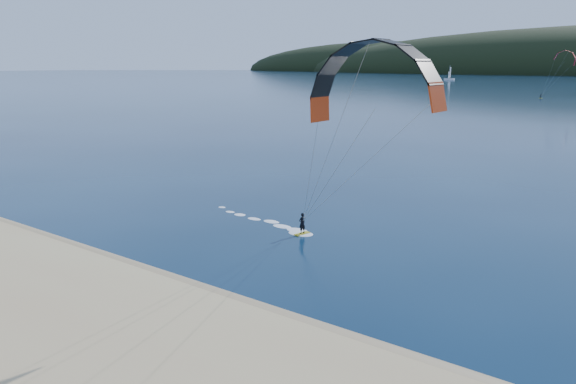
% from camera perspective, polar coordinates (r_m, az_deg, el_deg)
% --- Properties ---
extents(ground, '(1800.00, 1800.00, 0.00)m').
position_cam_1_polar(ground, '(30.31, -19.34, -11.49)').
color(ground, '#061B33').
rests_on(ground, ground).
extents(wet_sand, '(220.00, 2.50, 0.10)m').
position_cam_1_polar(wet_sand, '(32.74, -12.78, -9.08)').
color(wet_sand, '#8D7A52').
rests_on(wet_sand, ground).
extents(kitesurfer_near, '(22.97, 8.39, 13.29)m').
position_cam_1_polar(kitesurfer_near, '(30.26, 8.30, 7.81)').
color(kitesurfer_near, gold).
rests_on(kitesurfer_near, ground).
extents(kitesurfer_far, '(11.68, 6.11, 15.93)m').
position_cam_1_polar(kitesurfer_far, '(213.90, 26.61, 11.97)').
color(kitesurfer_far, gold).
rests_on(kitesurfer_far, ground).
extents(sailboat, '(7.64, 4.95, 10.94)m').
position_cam_1_polar(sailboat, '(436.27, 16.30, 11.14)').
color(sailboat, white).
rests_on(sailboat, ground).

